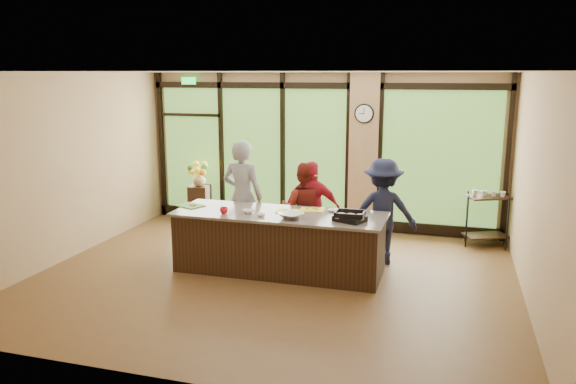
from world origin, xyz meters
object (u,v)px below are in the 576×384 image
Objects in this scene: island_base at (279,243)px; cook_left at (243,197)px; cook_right at (383,211)px; flower_stand at (200,204)px; roasting_pan at (350,219)px; bar_cart at (487,213)px.

cook_left reaches higher than island_base.
cook_right reaches higher than flower_stand.
roasting_pan reaches higher than flower_stand.
cook_left is at bearing 176.31° from bar_cart.
roasting_pan is (1.97, -0.90, -0.00)m from cook_left.
bar_cart is (1.65, 1.41, -0.25)m from cook_right.
flower_stand is (-3.50, 2.44, -0.57)m from roasting_pan.
flower_stand is at bearing -40.12° from cook_left.
cook_right is 2.18m from bar_cart.
cook_right is at bearing 30.45° from island_base.
island_base is at bearing 144.82° from cook_left.
island_base is 3.13× the size of bar_cart.
bar_cart is at bearing 36.06° from island_base.
cook_left is at bearing -7.44° from cook_right.
bar_cart is at bearing 74.24° from roasting_pan.
cook_left reaches higher than roasting_pan.
flower_stand is at bearing -30.61° from cook_right.
cook_left reaches higher than bar_cart.
roasting_pan is at bearing -154.10° from bar_cart.
roasting_pan reaches higher than bar_cart.
cook_left is at bearing -50.45° from flower_stand.
cook_right is 2.20× the size of flower_stand.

